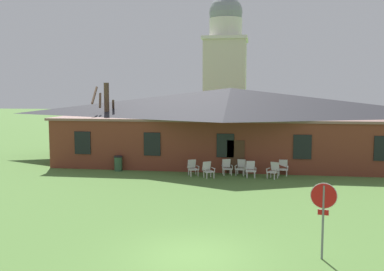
{
  "coord_description": "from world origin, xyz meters",
  "views": [
    {
      "loc": [
        1.97,
        -13.09,
        5.23
      ],
      "look_at": [
        -1.3,
        8.53,
        2.93
      ],
      "focal_mm": 40.64,
      "sensor_mm": 36.0,
      "label": 1
    }
  ],
  "objects": [
    {
      "name": "lawn_chair_left_end",
      "position": [
        0.13,
        13.46,
        0.5
      ],
      "size": [
        0.73,
        0.78,
        0.96
      ],
      "color": "silver",
      "rests_on": "ground"
    },
    {
      "name": "lawn_chair_near_door",
      "position": [
        -0.91,
        12.35,
        0.5
      ],
      "size": [
        0.84,
        0.86,
        0.96
      ],
      "color": "silver",
      "rests_on": "ground"
    },
    {
      "name": "dome_tower",
      "position": [
        -1.87,
        38.61,
        7.7
      ],
      "size": [
        5.18,
        5.18,
        17.02
      ],
      "color": "beige",
      "rests_on": "ground"
    },
    {
      "name": "stop_sign",
      "position": [
        4.01,
        0.37,
        1.7
      ],
      "size": [
        0.8,
        0.17,
        2.41
      ],
      "color": "slate",
      "rests_on": "ground"
    },
    {
      "name": "lawn_chair_far_side",
      "position": [
        2.96,
        12.75,
        0.5
      ],
      "size": [
        0.82,
        0.85,
        0.96
      ],
      "color": "silver",
      "rests_on": "ground"
    },
    {
      "name": "lawn_chair_by_porch",
      "position": [
        -1.93,
        12.93,
        0.5
      ],
      "size": [
        0.82,
        0.85,
        0.96
      ],
      "color": "silver",
      "rests_on": "ground"
    },
    {
      "name": "lawn_chair_middle",
      "position": [
        1.01,
        13.49,
        0.5
      ],
      "size": [
        0.72,
        0.76,
        0.96
      ],
      "color": "silver",
      "rests_on": "ground"
    },
    {
      "name": "brick_building",
      "position": [
        0.0,
        18.95,
        2.74
      ],
      "size": [
        24.5,
        10.4,
        5.38
      ],
      "color": "brown",
      "rests_on": "ground"
    },
    {
      "name": "lawn_chair_under_eave",
      "position": [
        3.57,
        13.75,
        0.5
      ],
      "size": [
        0.68,
        0.71,
        0.96
      ],
      "color": "white",
      "rests_on": "ground"
    },
    {
      "name": "ground_plane",
      "position": [
        0.0,
        0.0,
        0.0
      ],
      "size": [
        200.0,
        200.0,
        0.0
      ],
      "primitive_type": "plane",
      "color": "#517A38"
    },
    {
      "name": "trash_bin",
      "position": [
        -6.91,
        13.65,
        0.5
      ],
      "size": [
        0.56,
        0.56,
        0.98
      ],
      "color": "#335638",
      "rests_on": "ground"
    },
    {
      "name": "lawn_chair_right_end",
      "position": [
        1.61,
        12.94,
        0.5
      ],
      "size": [
        0.67,
        0.71,
        0.96
      ],
      "color": "white",
      "rests_on": "ground"
    },
    {
      "name": "bare_tree_beside_building",
      "position": [
        -8.71,
        16.56,
        3.1
      ],
      "size": [
        1.74,
        1.79,
        5.74
      ],
      "color": "brown",
      "rests_on": "ground"
    }
  ]
}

